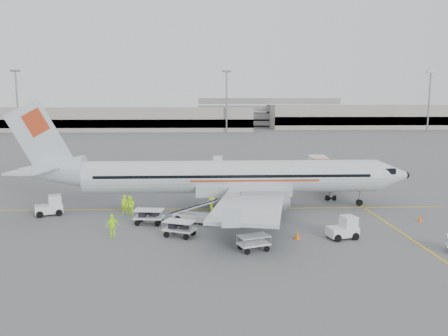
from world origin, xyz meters
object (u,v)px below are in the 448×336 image
Objects in this scene: jet_bridge at (323,175)px; tug_aft at (49,205)px; aircraft at (232,155)px; tug_fore at (343,228)px; tug_mid at (252,211)px; belt_loader at (196,207)px.

jet_bridge is 5.96× the size of tug_aft.
aircraft is 14.06m from tug_fore.
tug_aft reaches higher than tug_mid.
tug_aft is (-13.78, 2.98, -0.43)m from belt_loader.
aircraft is at bearing -139.99° from jet_bridge.
jet_bridge is 2.86× the size of belt_loader.
aircraft is 18.07m from tug_aft.
belt_loader is (-3.54, -5.66, -3.95)m from aircraft.
tug_mid is at bearing 28.65° from belt_loader.
belt_loader is 5.15m from tug_mid.
aircraft is at bearing 130.54° from tug_mid.
aircraft is 6.88m from tug_mid.
jet_bridge is at bearing 63.25° from belt_loader.
tug_fore is 8.62m from tug_mid.
jet_bridge is at bearing 76.42° from tug_mid.
belt_loader is at bearing -148.57° from tug_mid.
belt_loader is 14.11m from tug_aft.
tug_mid is (5.07, 0.72, -0.58)m from belt_loader.
jet_bridge is 7.08× the size of tug_mid.
jet_bridge reaches higher than tug_mid.
tug_mid is at bearing -29.25° from tug_aft.
aircraft reaches higher than jet_bridge.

